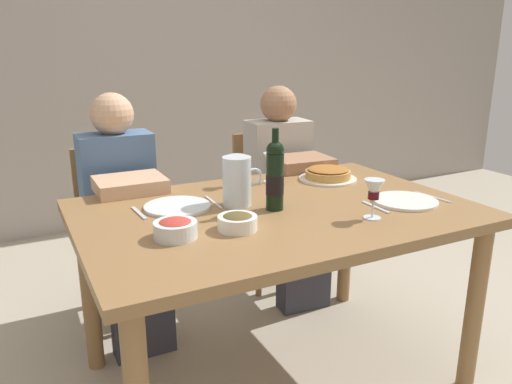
# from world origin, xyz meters

# --- Properties ---
(ground_plane) EXTENTS (8.00, 8.00, 0.00)m
(ground_plane) POSITION_xyz_m (0.00, 0.00, 0.00)
(ground_plane) COLOR #B2A893
(back_wall) EXTENTS (8.00, 0.10, 2.80)m
(back_wall) POSITION_xyz_m (0.00, 2.27, 1.40)
(back_wall) COLOR #A3998E
(back_wall) RESTS_ON ground
(dining_table) EXTENTS (1.50, 1.00, 0.76)m
(dining_table) POSITION_xyz_m (0.00, 0.00, 0.67)
(dining_table) COLOR olive
(dining_table) RESTS_ON ground
(wine_bottle) EXTENTS (0.07, 0.07, 0.31)m
(wine_bottle) POSITION_xyz_m (-0.02, -0.01, 0.89)
(wine_bottle) COLOR black
(wine_bottle) RESTS_ON dining_table
(water_pitcher) EXTENTS (0.17, 0.11, 0.19)m
(water_pitcher) POSITION_xyz_m (-0.12, 0.10, 0.85)
(water_pitcher) COLOR silver
(water_pitcher) RESTS_ON dining_table
(baked_tart) EXTENTS (0.27, 0.27, 0.06)m
(baked_tart) POSITION_xyz_m (0.42, 0.26, 0.79)
(baked_tart) COLOR silver
(baked_tart) RESTS_ON dining_table
(salad_bowl) EXTENTS (0.14, 0.14, 0.07)m
(salad_bowl) POSITION_xyz_m (-0.45, -0.13, 0.79)
(salad_bowl) COLOR silver
(salad_bowl) RESTS_ON dining_table
(olive_bowl) EXTENTS (0.14, 0.14, 0.06)m
(olive_bowl) POSITION_xyz_m (-0.24, -0.15, 0.79)
(olive_bowl) COLOR white
(olive_bowl) RESTS_ON dining_table
(wine_glass_left_diner) EXTENTS (0.07, 0.07, 0.14)m
(wine_glass_left_diner) POSITION_xyz_m (0.00, 0.36, 0.86)
(wine_glass_left_diner) COLOR silver
(wine_glass_left_diner) RESTS_ON dining_table
(wine_glass_right_diner) EXTENTS (0.07, 0.07, 0.14)m
(wine_glass_right_diner) POSITION_xyz_m (0.16, 0.35, 0.86)
(wine_glass_right_diner) COLOR silver
(wine_glass_right_diner) RESTS_ON dining_table
(wine_glass_centre) EXTENTS (0.07, 0.07, 0.15)m
(wine_glass_centre) POSITION_xyz_m (0.25, -0.26, 0.86)
(wine_glass_centre) COLOR silver
(wine_glass_centre) RESTS_ON dining_table
(dinner_plate_left_setting) EXTENTS (0.26, 0.26, 0.01)m
(dinner_plate_left_setting) POSITION_xyz_m (-0.34, 0.17, 0.77)
(dinner_plate_left_setting) COLOR silver
(dinner_plate_left_setting) RESTS_ON dining_table
(dinner_plate_right_setting) EXTENTS (0.26, 0.26, 0.01)m
(dinner_plate_right_setting) POSITION_xyz_m (0.49, -0.17, 0.77)
(dinner_plate_right_setting) COLOR white
(dinner_plate_right_setting) RESTS_ON dining_table
(fork_left_setting) EXTENTS (0.02, 0.16, 0.00)m
(fork_left_setting) POSITION_xyz_m (-0.49, 0.17, 0.76)
(fork_left_setting) COLOR silver
(fork_left_setting) RESTS_ON dining_table
(knife_left_setting) EXTENTS (0.02, 0.18, 0.00)m
(knife_left_setting) POSITION_xyz_m (-0.19, 0.17, 0.76)
(knife_left_setting) COLOR silver
(knife_left_setting) RESTS_ON dining_table
(knife_right_setting) EXTENTS (0.03, 0.18, 0.00)m
(knife_right_setting) POSITION_xyz_m (0.64, -0.17, 0.76)
(knife_right_setting) COLOR silver
(knife_right_setting) RESTS_ON dining_table
(spoon_right_setting) EXTENTS (0.02, 0.16, 0.00)m
(spoon_right_setting) POSITION_xyz_m (0.34, -0.17, 0.76)
(spoon_right_setting) COLOR silver
(spoon_right_setting) RESTS_ON dining_table
(chair_left) EXTENTS (0.40, 0.40, 0.87)m
(chair_left) POSITION_xyz_m (-0.45, 0.89, 0.50)
(chair_left) COLOR olive
(chair_left) RESTS_ON ground
(diner_left) EXTENTS (0.34, 0.50, 1.16)m
(diner_left) POSITION_xyz_m (-0.45, 0.65, 0.62)
(diner_left) COLOR #4C6B93
(diner_left) RESTS_ON ground
(chair_right) EXTENTS (0.43, 0.43, 0.87)m
(chair_right) POSITION_xyz_m (0.46, 0.91, 0.50)
(chair_right) COLOR olive
(chair_right) RESTS_ON ground
(diner_right) EXTENTS (0.35, 0.52, 1.16)m
(diner_right) POSITION_xyz_m (0.44, 0.68, 0.62)
(diner_right) COLOR #B7B2A8
(diner_right) RESTS_ON ground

